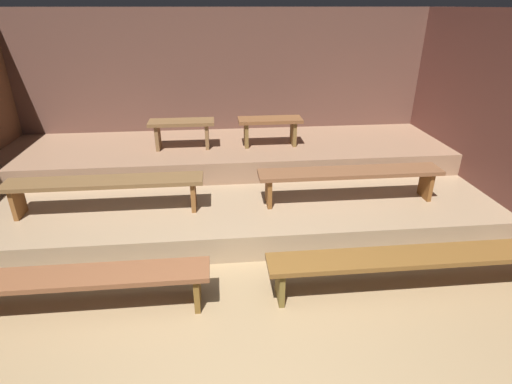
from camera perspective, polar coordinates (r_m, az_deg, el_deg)
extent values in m
cube|color=#927854|center=(4.88, -3.34, -5.85)|extent=(7.19, 5.36, 0.08)
cube|color=brown|center=(6.62, -4.61, 14.15)|extent=(7.19, 0.06, 2.44)
cube|color=brown|center=(5.52, 32.41, 8.15)|extent=(0.06, 5.36, 2.44)
cube|color=#987E60|center=(5.50, -3.79, 0.14)|extent=(6.39, 2.96, 0.30)
cube|color=#906C51|center=(6.02, -4.14, 5.46)|extent=(6.39, 1.60, 0.30)
cube|color=brown|center=(3.87, -27.35, -10.88)|extent=(2.69, 0.33, 0.05)
cube|color=brown|center=(3.71, -8.37, -13.38)|extent=(0.05, 0.27, 0.35)
cube|color=brown|center=(3.98, 21.41, -8.57)|extent=(2.69, 0.33, 0.05)
cube|color=brown|center=(3.74, 3.43, -12.77)|extent=(0.05, 0.27, 0.35)
cube|color=brown|center=(4.78, -20.73, 1.36)|extent=(2.18, 0.33, 0.05)
cube|color=brown|center=(5.19, -30.77, -1.20)|extent=(0.05, 0.27, 0.35)
cube|color=brown|center=(4.69, -8.88, -0.31)|extent=(0.05, 0.27, 0.35)
cube|color=brown|center=(4.86, 13.27, 2.76)|extent=(2.18, 0.33, 0.05)
cube|color=brown|center=(4.72, 1.80, 0.15)|extent=(0.05, 0.27, 0.35)
cube|color=brown|center=(5.32, 23.01, 1.03)|extent=(0.05, 0.27, 0.35)
cube|color=brown|center=(5.77, -10.56, 9.72)|extent=(0.91, 0.33, 0.05)
cube|color=brown|center=(5.87, -13.79, 7.64)|extent=(0.05, 0.27, 0.35)
cube|color=brown|center=(5.81, -6.98, 8.01)|extent=(0.05, 0.27, 0.35)
cube|color=brown|center=(5.80, 2.01, 10.20)|extent=(0.91, 0.33, 0.05)
cube|color=brown|center=(5.82, -1.42, 8.22)|extent=(0.05, 0.27, 0.35)
cube|color=brown|center=(5.91, 5.33, 8.39)|extent=(0.05, 0.27, 0.35)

